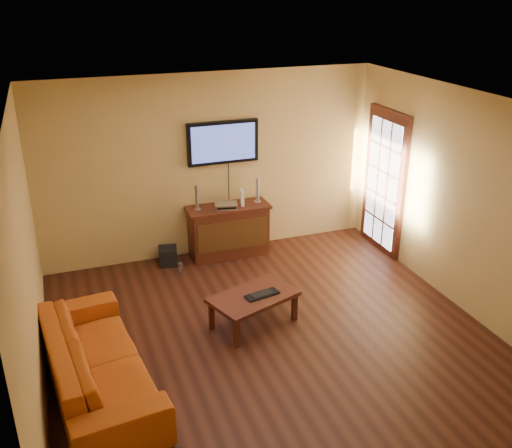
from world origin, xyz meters
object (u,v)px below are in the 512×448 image
subwoofer (168,256)px  bottle (181,268)px  av_receiver (226,206)px  media_console (229,230)px  television (223,142)px  coffee_table (254,299)px  speaker_left (197,199)px  game_console (242,198)px  speaker_right (258,191)px  sofa (96,352)px  keyboard (262,294)px

subwoofer → bottle: size_ratio=1.42×
av_receiver → bottle: 1.12m
media_console → television: bearing=90.0°
media_console → coffee_table: bearing=-98.8°
speaker_left → game_console: bearing=-3.5°
game_console → coffee_table: bearing=-95.4°
television → speaker_right: television is taller
coffee_table → av_receiver: av_receiver is taller
speaker_left → subwoofer: bearing=-174.4°
sofa → av_receiver: size_ratio=7.06×
av_receiver → keyboard: 1.98m
television → subwoofer: 1.84m
keyboard → bottle: bearing=111.3°
subwoofer → sofa: bearing=-105.8°
speaker_left → game_console: speaker_left is taller
television → game_console: bearing=-43.0°
coffee_table → subwoofer: (-0.64, 1.93, -0.22)m
media_console → game_console: game_console is taller
speaker_right → subwoofer: size_ratio=1.41×
speaker_left → speaker_right: (0.93, -0.00, 0.00)m
coffee_table → game_console: bearing=75.1°
media_console → subwoofer: 0.98m
game_console → subwoofer: game_console is taller
speaker_left → subwoofer: speaker_left is taller
television → sofa: (-2.17, -2.70, -1.26)m
television → bottle: 1.90m
speaker_left → bottle: (-0.38, -0.40, -0.86)m
coffee_table → speaker_right: size_ratio=3.14×
coffee_table → keyboard: bearing=-23.4°
television → subwoofer: bearing=-167.6°
media_console → sofa: size_ratio=0.54×
coffee_table → game_console: size_ratio=5.13×
speaker_right → coffee_table: bearing=-111.4°
coffee_table → sofa: 1.96m
bottle → speaker_right: bearing=16.7°
subwoofer → game_console: bearing=10.8°
television → av_receiver: size_ratio=3.30×
television → game_console: television is taller
television → game_console: 0.86m
television → av_receiver: bearing=-100.8°
coffee_table → sofa: bearing=-163.1°
bottle → keyboard: keyboard is taller
speaker_left → av_receiver: (0.41, -0.08, -0.13)m
speaker_right → keyboard: (-0.68, -2.01, -0.53)m
coffee_table → subwoofer: 2.04m
speaker_right → keyboard: speaker_right is taller
television → coffee_table: television is taller
av_receiver → speaker_right: bearing=21.6°
bottle → subwoofer: bearing=106.6°
speaker_right → bottle: size_ratio=1.99×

